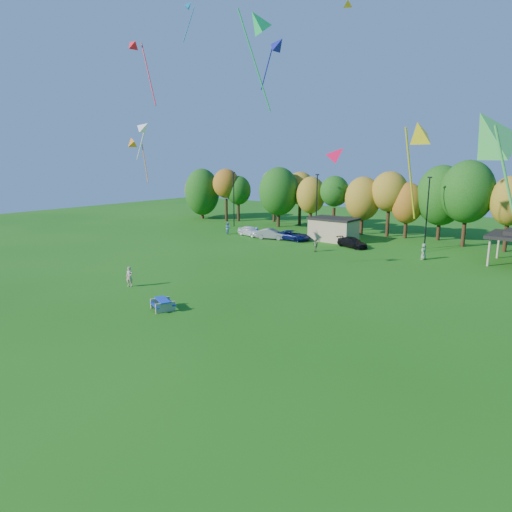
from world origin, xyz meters
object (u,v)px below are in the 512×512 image
Objects in this scene: car_c at (292,236)px; picnic_table at (163,304)px; car_d at (352,243)px; kite_flyer at (129,277)px; car_b at (271,234)px; car_a at (250,231)px.

picnic_table is at bearing -166.85° from car_c.
picnic_table is 31.65m from car_d.
kite_flyer is 0.41× the size of car_b.
car_b is 1.00× the size of car_d.
car_a reaches higher than car_b.
car_c is (-8.82, 31.28, 0.21)m from picnic_table.
car_c is at bearing 69.39° from kite_flyer.
car_c reaches higher than car_d.
car_b reaches higher than picnic_table.
picnic_table is 34.54m from car_a.
kite_flyer is (-7.25, 2.42, 0.44)m from picnic_table.
car_c is at bearing -90.51° from car_b.
car_b is at bearing 115.58° from car_d.
car_a is at bearing 141.45° from picnic_table.
car_d reaches higher than picnic_table.
picnic_table is at bearing -42.16° from kite_flyer.
car_a reaches higher than car_d.
kite_flyer is at bearing -175.16° from car_d.
picnic_table is 1.28× the size of kite_flyer.
car_b is (4.19, -0.34, -0.00)m from car_a.
car_d is (9.02, 0.37, -0.04)m from car_c.
kite_flyer is at bearing 170.27° from car_b.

